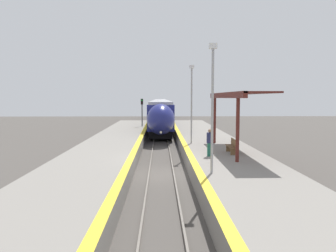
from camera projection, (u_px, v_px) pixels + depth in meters
ground_plane at (161, 175)px, 19.17m from camera, size 120.00×120.00×0.00m
rail_left at (149, 173)px, 19.15m from camera, size 0.08×90.00×0.15m
rail_right at (174, 173)px, 19.18m from camera, size 0.08×90.00×0.15m
train at (160, 110)px, 59.45m from camera, size 2.81×60.13×4.07m
platform_right at (230, 166)px, 19.22m from camera, size 4.90×64.00×0.99m
platform_left at (94, 167)px, 19.03m from camera, size 4.65×64.00×0.99m
platform_bench at (233, 146)px, 20.69m from camera, size 0.44×1.77×0.89m
person_waiting at (210, 142)px, 19.59m from camera, size 0.36×0.22×1.65m
railway_signal at (142, 113)px, 39.96m from camera, size 0.28×0.28×4.36m
lamppost_near at (212, 101)px, 15.00m from camera, size 0.36×0.20×5.97m
lamppost_mid at (192, 99)px, 24.95m from camera, size 0.36×0.20×5.97m
station_canopy at (233, 97)px, 21.36m from camera, size 2.02×10.50×3.85m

